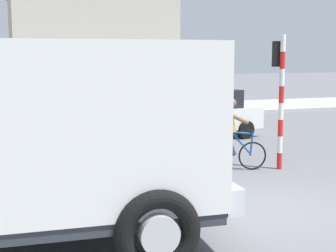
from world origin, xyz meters
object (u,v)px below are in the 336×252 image
at_px(truck_foreground, 21,133).
at_px(car_white_mid, 201,114).
at_px(cyclist, 231,135).
at_px(car_red_near, 120,124).
at_px(traffic_light_pole, 280,83).

xyz_separation_m(truck_foreground, car_white_mid, (6.12, 8.06, -0.85)).
bearing_deg(car_white_mid, cyclist, -104.64).
bearing_deg(car_red_near, traffic_light_pole, -45.92).
bearing_deg(traffic_light_pole, car_white_mid, 89.90).
relative_size(car_red_near, car_white_mid, 0.98).
bearing_deg(truck_foreground, traffic_light_pole, 28.48).
relative_size(traffic_light_pole, car_red_near, 0.77).
xyz_separation_m(cyclist, traffic_light_pole, (1.18, -0.19, 1.20)).
height_order(traffic_light_pole, car_red_near, traffic_light_pole).
bearing_deg(car_white_mid, traffic_light_pole, -90.10).
distance_m(truck_foreground, car_red_near, 7.24).
relative_size(cyclist, car_white_mid, 0.41).
height_order(cyclist, car_white_mid, cyclist).
xyz_separation_m(car_red_near, car_white_mid, (3.13, 1.52, 0.00)).
bearing_deg(traffic_light_pole, cyclist, 170.76).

